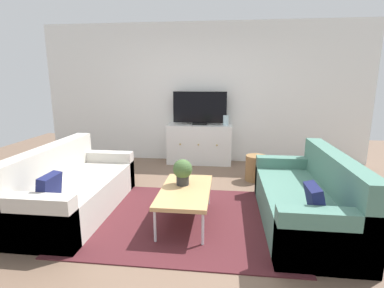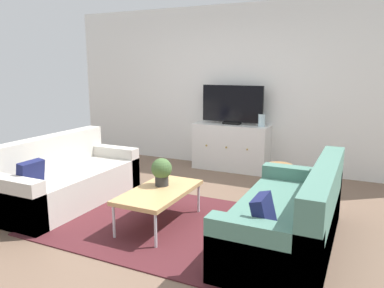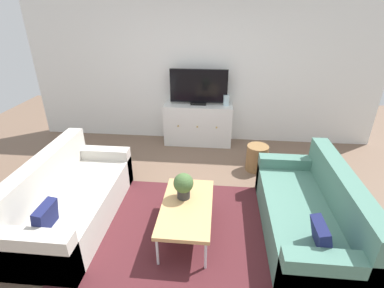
% 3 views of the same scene
% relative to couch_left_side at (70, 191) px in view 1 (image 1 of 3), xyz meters
% --- Properties ---
extents(ground_plane, '(10.00, 10.00, 0.00)m').
position_rel_couch_left_side_xyz_m(ground_plane, '(1.44, 0.10, -0.28)').
color(ground_plane, brown).
extents(wall_back, '(6.40, 0.12, 2.70)m').
position_rel_couch_left_side_xyz_m(wall_back, '(1.44, 2.65, 1.07)').
color(wall_back, white).
rests_on(wall_back, ground_plane).
extents(area_rug, '(2.50, 1.90, 0.01)m').
position_rel_couch_left_side_xyz_m(area_rug, '(1.44, -0.05, -0.27)').
color(area_rug, '#4C1E23').
rests_on(area_rug, ground_plane).
extents(couch_left_side, '(0.87, 1.88, 0.83)m').
position_rel_couch_left_side_xyz_m(couch_left_side, '(0.00, 0.00, 0.00)').
color(couch_left_side, beige).
rests_on(couch_left_side, ground_plane).
extents(couch_right_side, '(0.87, 1.88, 0.83)m').
position_rel_couch_left_side_xyz_m(couch_right_side, '(2.88, 0.00, 0.00)').
color(couch_right_side, '#4C7A6B').
rests_on(couch_right_side, ground_plane).
extents(coffee_table, '(0.56, 1.06, 0.40)m').
position_rel_couch_left_side_xyz_m(coffee_table, '(1.46, -0.09, 0.09)').
color(coffee_table, tan).
rests_on(coffee_table, ground_plane).
extents(potted_plant, '(0.23, 0.23, 0.31)m').
position_rel_couch_left_side_xyz_m(potted_plant, '(1.41, 0.05, 0.29)').
color(potted_plant, '#2D2D2D').
rests_on(potted_plant, coffee_table).
extents(tv_console, '(1.25, 0.47, 0.77)m').
position_rel_couch_left_side_xyz_m(tv_console, '(1.40, 2.37, 0.11)').
color(tv_console, white).
rests_on(tv_console, ground_plane).
extents(flat_screen_tv, '(1.03, 0.16, 0.64)m').
position_rel_couch_left_side_xyz_m(flat_screen_tv, '(1.40, 2.39, 0.81)').
color(flat_screen_tv, black).
rests_on(flat_screen_tv, tv_console).
extents(glass_vase, '(0.11, 0.11, 0.20)m').
position_rel_couch_left_side_xyz_m(glass_vase, '(1.90, 2.37, 0.59)').
color(glass_vase, silver).
rests_on(glass_vase, tv_console).
extents(wicker_basket, '(0.34, 0.34, 0.42)m').
position_rel_couch_left_side_xyz_m(wicker_basket, '(2.41, 1.46, -0.07)').
color(wicker_basket, olive).
rests_on(wicker_basket, ground_plane).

